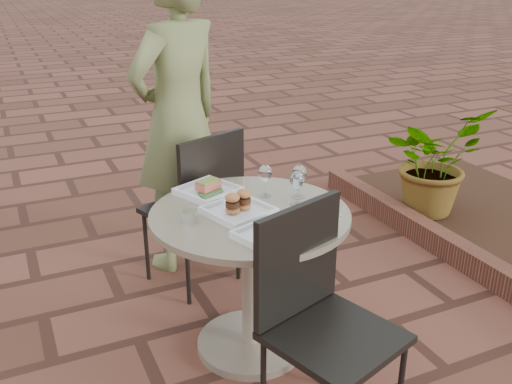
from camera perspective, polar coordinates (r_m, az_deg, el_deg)
name	(u,v)px	position (r m, az deg, el deg)	size (l,w,h in m)	color
ground	(248,366)	(2.80, -0.78, -17.04)	(60.00, 60.00, 0.00)	brown
cafe_table	(250,260)	(2.66, -0.59, -6.84)	(0.90, 0.90, 0.73)	gray
chair_far	(201,198)	(3.17, -5.56, -0.63)	(0.57, 0.57, 0.93)	black
chair_near	(317,305)	(2.23, 6.11, -11.14)	(0.56, 0.56, 0.93)	black
diner	(178,119)	(3.37, -7.77, 7.29)	(0.67, 0.44, 1.84)	#616738
plate_salmon	(209,190)	(2.74, -4.77, 0.21)	(0.33, 0.33, 0.07)	silver
plate_sliders	(238,207)	(2.51, -1.78, -1.55)	(0.32, 0.32, 0.17)	silver
plate_tuna	(273,235)	(2.30, 1.68, -4.32)	(0.32, 0.32, 0.03)	silver
wine_glass_right	(297,181)	(2.59, 4.13, 1.09)	(0.07, 0.07, 0.16)	white
wine_glass_mid	(265,174)	(2.68, 0.94, 1.81)	(0.07, 0.07, 0.16)	white
wine_glass_far	(299,174)	(2.67, 4.34, 1.77)	(0.07, 0.07, 0.16)	white
steel_ramekin	(190,216)	(2.46, -6.62, -2.43)	(0.07, 0.07, 0.05)	silver
cutlery_set	(325,212)	(2.56, 6.94, -2.02)	(0.08, 0.18, 0.00)	silver
planter_curb	(464,256)	(3.77, 20.11, -6.04)	(0.12, 3.00, 0.15)	brown
potted_plant_a	(434,161)	(4.26, 17.33, 3.01)	(0.70, 0.60, 0.77)	#33662D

